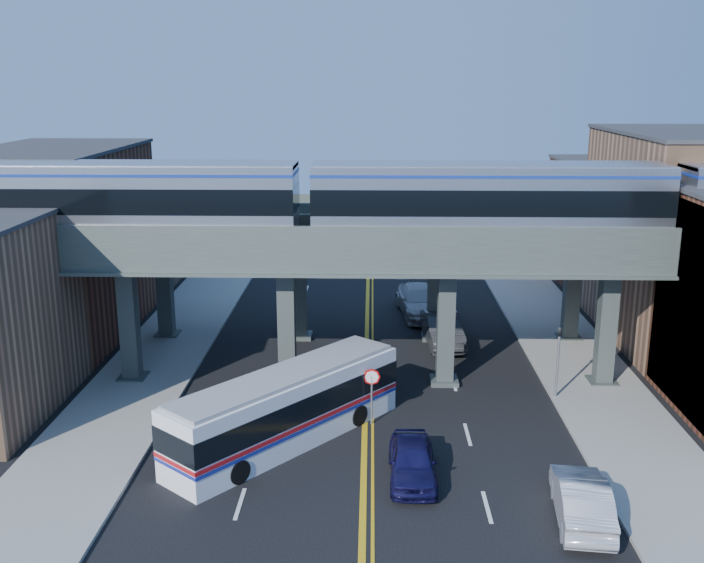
{
  "coord_description": "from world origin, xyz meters",
  "views": [
    {
      "loc": [
        0.25,
        -29.54,
        15.05
      ],
      "look_at": [
        -0.7,
        7.76,
        5.38
      ],
      "focal_mm": 40.0,
      "sensor_mm": 36.0,
      "label": 1
    }
  ],
  "objects_px": {
    "transit_train": "(488,199)",
    "traffic_signal": "(558,354)",
    "car_lane_c": "(426,306)",
    "car_lane_d": "(420,301)",
    "car_lane_b": "(442,330)",
    "stop_sign": "(372,387)",
    "car_parked_curb": "(582,499)",
    "car_lane_a": "(412,461)",
    "transit_bus": "(287,408)"
  },
  "relations": [
    {
      "from": "traffic_signal",
      "to": "transit_bus",
      "type": "xyz_separation_m",
      "value": [
        -12.49,
        -4.9,
        -0.76
      ]
    },
    {
      "from": "car_lane_b",
      "to": "car_lane_d",
      "type": "distance_m",
      "value": 6.03
    },
    {
      "from": "car_lane_b",
      "to": "car_parked_curb",
      "type": "bearing_deg",
      "value": -84.88
    },
    {
      "from": "stop_sign",
      "to": "traffic_signal",
      "type": "bearing_deg",
      "value": 18.63
    },
    {
      "from": "transit_train",
      "to": "car_lane_a",
      "type": "xyz_separation_m",
      "value": [
        -3.96,
        -9.96,
        -8.7
      ]
    },
    {
      "from": "transit_bus",
      "to": "car_parked_curb",
      "type": "distance_m",
      "value": 12.43
    },
    {
      "from": "transit_train",
      "to": "car_lane_c",
      "type": "distance_m",
      "value": 14.52
    },
    {
      "from": "traffic_signal",
      "to": "car_lane_a",
      "type": "distance_m",
      "value": 10.93
    },
    {
      "from": "traffic_signal",
      "to": "car_lane_b",
      "type": "distance_m",
      "value": 9.4
    },
    {
      "from": "car_lane_a",
      "to": "car_lane_b",
      "type": "xyz_separation_m",
      "value": [
        2.54,
        15.94,
        0.15
      ]
    },
    {
      "from": "transit_train",
      "to": "transit_bus",
      "type": "distance_m",
      "value": 13.92
    },
    {
      "from": "transit_bus",
      "to": "transit_train",
      "type": "bearing_deg",
      "value": -12.67
    },
    {
      "from": "transit_bus",
      "to": "car_lane_d",
      "type": "xyz_separation_m",
      "value": [
        6.74,
        18.83,
        -0.61
      ]
    },
    {
      "from": "traffic_signal",
      "to": "car_lane_c",
      "type": "relative_size",
      "value": 0.74
    },
    {
      "from": "car_lane_c",
      "to": "car_lane_d",
      "type": "xyz_separation_m",
      "value": [
        -0.38,
        0.48,
        0.16
      ]
    },
    {
      "from": "stop_sign",
      "to": "car_parked_curb",
      "type": "height_order",
      "value": "stop_sign"
    },
    {
      "from": "stop_sign",
      "to": "car_lane_c",
      "type": "relative_size",
      "value": 0.48
    },
    {
      "from": "car_lane_b",
      "to": "car_parked_curb",
      "type": "distance_m",
      "value": 19.01
    },
    {
      "from": "transit_train",
      "to": "stop_sign",
      "type": "relative_size",
      "value": 19.86
    },
    {
      "from": "car_lane_b",
      "to": "car_lane_d",
      "type": "bearing_deg",
      "value": 94.54
    },
    {
      "from": "traffic_signal",
      "to": "transit_bus",
      "type": "height_order",
      "value": "traffic_signal"
    },
    {
      "from": "traffic_signal",
      "to": "car_lane_a",
      "type": "height_order",
      "value": "traffic_signal"
    },
    {
      "from": "traffic_signal",
      "to": "transit_bus",
      "type": "distance_m",
      "value": 13.44
    },
    {
      "from": "transit_train",
      "to": "car_lane_d",
      "type": "xyz_separation_m",
      "value": [
        -2.38,
        11.92,
        -8.54
      ]
    },
    {
      "from": "car_lane_d",
      "to": "car_parked_curb",
      "type": "height_order",
      "value": "car_lane_d"
    },
    {
      "from": "stop_sign",
      "to": "car_lane_b",
      "type": "bearing_deg",
      "value": 69.45
    },
    {
      "from": "traffic_signal",
      "to": "car_lane_d",
      "type": "distance_m",
      "value": 15.13
    },
    {
      "from": "stop_sign",
      "to": "transit_bus",
      "type": "bearing_deg",
      "value": -152.07
    },
    {
      "from": "stop_sign",
      "to": "car_lane_d",
      "type": "height_order",
      "value": "stop_sign"
    },
    {
      "from": "car_lane_b",
      "to": "transit_train",
      "type": "bearing_deg",
      "value": -81.35
    },
    {
      "from": "transit_train",
      "to": "car_lane_a",
      "type": "distance_m",
      "value": 13.81
    },
    {
      "from": "traffic_signal",
      "to": "car_lane_b",
      "type": "height_order",
      "value": "traffic_signal"
    },
    {
      "from": "car_lane_a",
      "to": "car_lane_c",
      "type": "bearing_deg",
      "value": 85.0
    },
    {
      "from": "car_parked_curb",
      "to": "car_lane_a",
      "type": "bearing_deg",
      "value": -19.58
    },
    {
      "from": "transit_train",
      "to": "car_lane_b",
      "type": "xyz_separation_m",
      "value": [
        -1.42,
        5.98,
        -8.56
      ]
    },
    {
      "from": "car_lane_c",
      "to": "car_parked_curb",
      "type": "xyz_separation_m",
      "value": [
        3.82,
        -24.21,
        0.04
      ]
    },
    {
      "from": "car_lane_b",
      "to": "car_lane_c",
      "type": "distance_m",
      "value": 5.5
    },
    {
      "from": "stop_sign",
      "to": "car_lane_d",
      "type": "bearing_deg",
      "value": 79.46
    },
    {
      "from": "car_lane_b",
      "to": "car_lane_c",
      "type": "relative_size",
      "value": 1.0
    },
    {
      "from": "transit_bus",
      "to": "car_lane_b",
      "type": "bearing_deg",
      "value": 9.32
    },
    {
      "from": "transit_train",
      "to": "traffic_signal",
      "type": "xyz_separation_m",
      "value": [
        3.37,
        -2.0,
        -7.17
      ]
    },
    {
      "from": "transit_train",
      "to": "car_lane_c",
      "type": "bearing_deg",
      "value": 99.92
    },
    {
      "from": "car_lane_b",
      "to": "car_lane_d",
      "type": "height_order",
      "value": "car_lane_d"
    },
    {
      "from": "car_lane_b",
      "to": "transit_bus",
      "type": "bearing_deg",
      "value": -125.57
    },
    {
      "from": "car_lane_b",
      "to": "car_lane_c",
      "type": "xyz_separation_m",
      "value": [
        -0.58,
        5.47,
        -0.14
      ]
    },
    {
      "from": "stop_sign",
      "to": "car_lane_a",
      "type": "bearing_deg",
      "value": -72.4
    },
    {
      "from": "transit_bus",
      "to": "car_lane_d",
      "type": "height_order",
      "value": "transit_bus"
    },
    {
      "from": "transit_train",
      "to": "car_lane_d",
      "type": "height_order",
      "value": "transit_train"
    },
    {
      "from": "transit_bus",
      "to": "stop_sign",
      "type": "bearing_deg",
      "value": -21.86
    },
    {
      "from": "transit_bus",
      "to": "car_lane_c",
      "type": "xyz_separation_m",
      "value": [
        7.12,
        18.35,
        -0.77
      ]
    }
  ]
}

